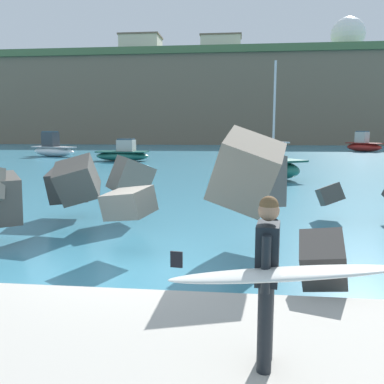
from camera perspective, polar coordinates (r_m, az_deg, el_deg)
The scene contains 12 objects.
ground_plane at distance 8.41m, azimuth -8.78°, elevation -9.85°, with size 400.00×400.00×0.00m, color teal.
walkway_path at distance 4.95m, azimuth -21.90°, elevation -22.81°, with size 48.00×4.40×0.24m, color #B2ADA3.
breakwater_jetty at distance 10.01m, azimuth -14.19°, elevation 0.03°, with size 32.80×7.71×2.91m.
surfer_with_board at distance 4.16m, azimuth 10.71°, elevation -10.86°, with size 2.12×1.28×1.78m.
boat_near_left at distance 53.45m, azimuth 22.59°, elevation 5.99°, with size 4.14×4.49×2.44m.
boat_near_centre at distance 35.24m, azimuth -9.48°, elevation 5.21°, with size 4.61×2.11×1.88m.
boat_near_right at distance 42.80m, azimuth -18.62°, elevation 5.69°, with size 5.45×3.55×2.46m.
boat_mid_left at distance 22.83m, azimuth 10.56°, elevation 3.37°, with size 4.11×4.95×6.16m.
headland_bluff at distance 92.01m, azimuth 1.18°, elevation 12.11°, with size 85.33×42.71×16.28m.
radar_dome at distance 96.04m, azimuth 20.69°, elevation 19.26°, with size 6.86×6.86×9.05m.
station_building_west at distance 90.52m, azimuth -7.05°, elevation 18.99°, with size 8.28×6.28×5.33m.
station_building_central at distance 89.82m, azimuth 4.00°, elevation 19.09°, with size 8.39×5.24×5.23m.
Camera 1 is at (2.12, -7.69, 2.66)m, focal length 38.67 mm.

